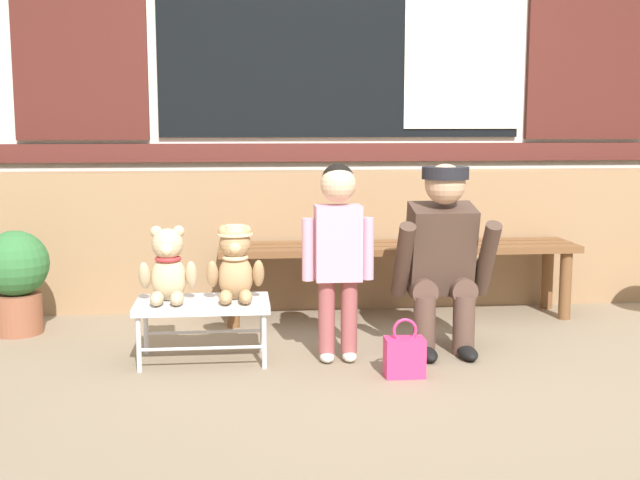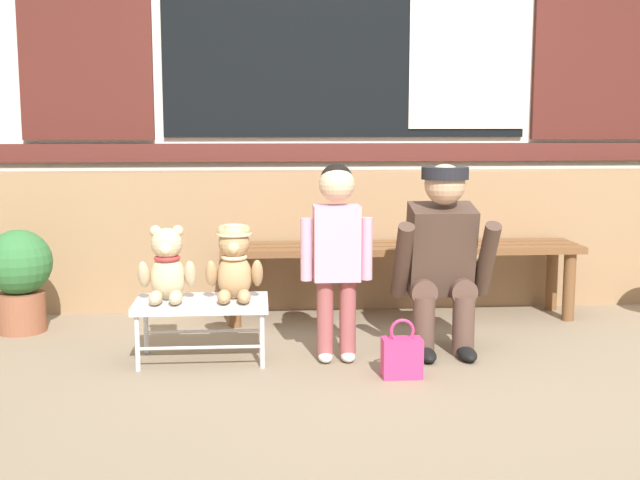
{
  "view_description": "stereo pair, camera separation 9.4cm",
  "coord_description": "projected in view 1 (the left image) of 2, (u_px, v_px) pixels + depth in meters",
  "views": [
    {
      "loc": [
        -0.69,
        -3.6,
        1.15
      ],
      "look_at": [
        -0.28,
        0.52,
        0.55
      ],
      "focal_mm": 45.78,
      "sensor_mm": 36.0,
      "label": 1
    },
    {
      "loc": [
        -0.6,
        -3.61,
        1.15
      ],
      "look_at": [
        -0.28,
        0.52,
        0.55
      ],
      "focal_mm": 45.78,
      "sensor_mm": 36.0,
      "label": 2
    }
  ],
  "objects": [
    {
      "name": "small_display_bench",
      "position": [
        203.0,
        307.0,
        3.93
      ],
      "size": [
        0.64,
        0.36,
        0.3
      ],
      "color": "silver",
      "rests_on": "ground"
    },
    {
      "name": "wooden_bench_long",
      "position": [
        398.0,
        255.0,
        4.8
      ],
      "size": [
        2.1,
        0.4,
        0.44
      ],
      "color": "brown",
      "rests_on": "ground"
    },
    {
      "name": "handbag_on_ground",
      "position": [
        404.0,
        356.0,
        3.71
      ],
      "size": [
        0.18,
        0.11,
        0.27
      ],
      "color": "#E53370",
      "rests_on": "ground"
    },
    {
      "name": "potted_plant",
      "position": [
        16.0,
        276.0,
        4.43
      ],
      "size": [
        0.36,
        0.36,
        0.57
      ],
      "color": "brown",
      "rests_on": "ground"
    },
    {
      "name": "brick_low_wall",
      "position": [
        349.0,
        238.0,
        5.12
      ],
      "size": [
        7.07,
        0.25,
        0.85
      ],
      "primitive_type": "cube",
      "color": "#997551",
      "rests_on": "ground"
    },
    {
      "name": "shop_facade",
      "position": [
        340.0,
        38.0,
        5.45
      ],
      "size": [
        7.21,
        0.26,
        3.39
      ],
      "color": "silver",
      "rests_on": "ground"
    },
    {
      "name": "child_standing",
      "position": [
        338.0,
        240.0,
        3.89
      ],
      "size": [
        0.35,
        0.18,
        0.96
      ],
      "color": "#994C4C",
      "rests_on": "ground"
    },
    {
      "name": "adult_crouching",
      "position": [
        443.0,
        257.0,
        4.08
      ],
      "size": [
        0.5,
        0.49,
        0.95
      ],
      "color": "brown",
      "rests_on": "ground"
    },
    {
      "name": "ground_plane",
      "position": [
        390.0,
        372.0,
        3.78
      ],
      "size": [
        60.0,
        60.0,
        0.0
      ],
      "primitive_type": "plane",
      "color": "#84725B"
    },
    {
      "name": "teddy_bear_plain",
      "position": [
        168.0,
        268.0,
        3.88
      ],
      "size": [
        0.28,
        0.26,
        0.36
      ],
      "color": "#CCB289",
      "rests_on": "small_display_bench"
    },
    {
      "name": "teddy_bear_with_hat",
      "position": [
        235.0,
        265.0,
        3.91
      ],
      "size": [
        0.28,
        0.27,
        0.36
      ],
      "color": "tan",
      "rests_on": "small_display_bench"
    }
  ]
}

